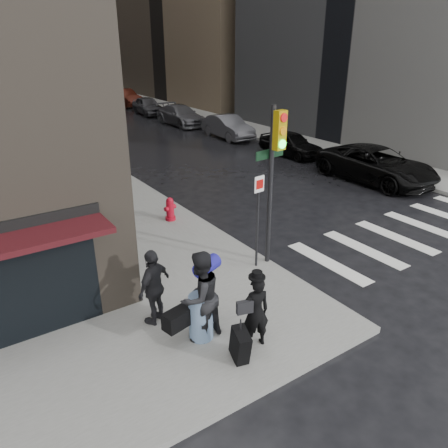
{
  "coord_description": "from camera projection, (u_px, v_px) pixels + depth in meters",
  "views": [
    {
      "loc": [
        -5.45,
        -6.71,
        6.18
      ],
      "look_at": [
        0.88,
        2.63,
        1.3
      ],
      "focal_mm": 35.0,
      "sensor_mm": 36.0,
      "label": 1
    }
  ],
  "objects": [
    {
      "name": "parked_car_0",
      "position": [
        376.0,
        165.0,
        19.86
      ],
      "size": [
        2.73,
        5.7,
        1.57
      ],
      "primitive_type": "imported",
      "rotation": [
        0.0,
        0.0,
        0.02
      ],
      "color": "black",
      "rests_on": "ground"
    },
    {
      "name": "man_greycoat",
      "position": [
        154.0,
        287.0,
        9.69
      ],
      "size": [
        1.14,
        0.9,
        1.81
      ],
      "rotation": [
        0.0,
        0.0,
        3.65
      ],
      "color": "black",
      "rests_on": "ground"
    },
    {
      "name": "sidewalk_left",
      "position": [
        21.0,
        130.0,
        30.85
      ],
      "size": [
        4.0,
        50.0,
        0.15
      ],
      "primitive_type": "cube",
      "color": "slate",
      "rests_on": "ground"
    },
    {
      "name": "fire_hydrant",
      "position": [
        170.0,
        210.0,
        15.41
      ],
      "size": [
        0.48,
        0.37,
        0.83
      ],
      "rotation": [
        0.0,
        0.0,
        0.26
      ],
      "color": "#A60A1C",
      "rests_on": "ground"
    },
    {
      "name": "parked_car_5",
      "position": [
        124.0,
        98.0,
        41.42
      ],
      "size": [
        2.13,
        4.89,
        1.56
      ],
      "primitive_type": "imported",
      "rotation": [
        0.0,
        0.0,
        0.1
      ],
      "color": "#42150D",
      "rests_on": "ground"
    },
    {
      "name": "man_overcoat",
      "position": [
        253.0,
        317.0,
        8.9
      ],
      "size": [
        1.11,
        0.84,
        1.79
      ],
      "rotation": [
        0.0,
        0.0,
        2.89
      ],
      "color": "black",
      "rests_on": "ground"
    },
    {
      "name": "parked_car_4",
      "position": [
        148.0,
        106.0,
        36.96
      ],
      "size": [
        2.07,
        4.38,
        1.45
      ],
      "primitive_type": "imported",
      "rotation": [
        0.0,
        0.0,
        -0.09
      ],
      "color": "#454549",
      "rests_on": "ground"
    },
    {
      "name": "man_jeans",
      "position": [
        200.0,
        297.0,
        9.1
      ],
      "size": [
        1.5,
        0.97,
        2.05
      ],
      "rotation": [
        0.0,
        0.0,
        3.36
      ],
      "color": "black",
      "rests_on": "ground"
    },
    {
      "name": "parked_car_2",
      "position": [
        228.0,
        127.0,
        28.43
      ],
      "size": [
        1.72,
        4.47,
        1.45
      ],
      "primitive_type": "imported",
      "rotation": [
        0.0,
        0.0,
        -0.04
      ],
      "color": "#515156",
      "rests_on": "ground"
    },
    {
      "name": "ground",
      "position": [
        256.0,
        319.0,
        10.36
      ],
      "size": [
        140.0,
        140.0,
        0.0
      ],
      "primitive_type": "plane",
      "color": "black",
      "rests_on": "ground"
    },
    {
      "name": "sidewalk_right",
      "position": [
        187.0,
        112.0,
        37.8
      ],
      "size": [
        3.0,
        50.0,
        0.15
      ],
      "primitive_type": "cube",
      "color": "slate",
      "rests_on": "ground"
    },
    {
      "name": "traffic_light",
      "position": [
        273.0,
        166.0,
        11.49
      ],
      "size": [
        1.11,
        0.54,
        4.44
      ],
      "rotation": [
        0.0,
        0.0,
        0.1
      ],
      "color": "black",
      "rests_on": "ground"
    },
    {
      "name": "parked_car_1",
      "position": [
        290.0,
        143.0,
        24.24
      ],
      "size": [
        1.79,
        4.04,
        1.35
      ],
      "primitive_type": "imported",
      "rotation": [
        0.0,
        0.0,
        0.05
      ],
      "color": "black",
      "rests_on": "ground"
    },
    {
      "name": "parked_car_3",
      "position": [
        181.0,
        115.0,
        32.61
      ],
      "size": [
        2.12,
        5.0,
        1.44
      ],
      "primitive_type": "imported",
      "rotation": [
        0.0,
        0.0,
        0.02
      ],
      "color": "#4F4F54",
      "rests_on": "ground"
    },
    {
      "name": "crosswalk",
      "position": [
        410.0,
        231.0,
        14.98
      ],
      "size": [
        8.5,
        3.0,
        0.01
      ],
      "color": "silver",
      "rests_on": "ground"
    }
  ]
}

